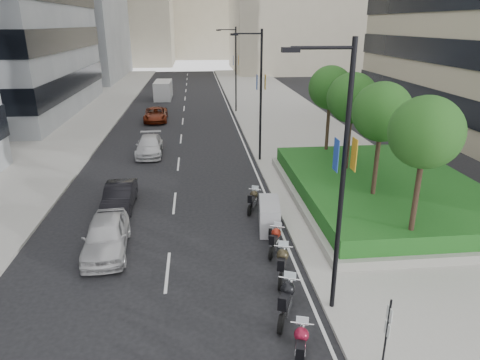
{
  "coord_description": "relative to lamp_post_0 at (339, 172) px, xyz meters",
  "views": [
    {
      "loc": [
        -0.14,
        -10.98,
        9.34
      ],
      "look_at": [
        1.92,
        8.86,
        2.0
      ],
      "focal_mm": 32.0,
      "sensor_mm": 36.0,
      "label": 1
    }
  ],
  "objects": [
    {
      "name": "car_c",
      "position": [
        -7.86,
        19.57,
        -4.39
      ],
      "size": [
        2.02,
        4.71,
        1.35
      ],
      "primitive_type": "imported",
      "rotation": [
        0.0,
        0.0,
        0.03
      ],
      "color": "silver",
      "rests_on": "ground"
    },
    {
      "name": "lane_edge",
      "position": [
        -0.44,
        29.0,
        -5.06
      ],
      "size": [
        0.12,
        100.0,
        0.01
      ],
      "primitive_type": "cube",
      "color": "silver",
      "rests_on": "ground"
    },
    {
      "name": "sidewalk_left",
      "position": [
        -16.14,
        29.0,
        -4.99
      ],
      "size": [
        8.0,
        100.0,
        0.15
      ],
      "primitive_type": "cube",
      "color": "#9E9B93",
      "rests_on": "ground"
    },
    {
      "name": "lamp_post_0",
      "position": [
        0.0,
        0.0,
        0.0
      ],
      "size": [
        2.34,
        0.45,
        9.0
      ],
      "color": "black",
      "rests_on": "ground"
    },
    {
      "name": "delivery_van",
      "position": [
        -8.43,
        44.86,
        -4.0
      ],
      "size": [
        2.15,
        5.45,
        2.28
      ],
      "rotation": [
        0.0,
        0.0,
        -0.02
      ],
      "color": "silver",
      "rests_on": "ground"
    },
    {
      "name": "motorcycle_5",
      "position": [
        -0.98,
        6.3,
        -4.37
      ],
      "size": [
        1.21,
        2.42,
        1.39
      ],
      "rotation": [
        0.0,
        0.0,
        1.45
      ],
      "color": "black",
      "rests_on": "ground"
    },
    {
      "name": "motorcycle_6",
      "position": [
        -1.45,
        8.66,
        -4.53
      ],
      "size": [
        0.91,
        1.91,
        1.0
      ],
      "rotation": [
        0.0,
        0.0,
        1.2
      ],
      "color": "black",
      "rests_on": "ground"
    },
    {
      "name": "lamp_post_1",
      "position": [
        0.0,
        17.0,
        0.0
      ],
      "size": [
        2.34,
        0.45,
        9.0
      ],
      "color": "black",
      "rests_on": "ground"
    },
    {
      "name": "motorcycle_1",
      "position": [
        -1.51,
        -2.3,
        -4.52
      ],
      "size": [
        0.82,
        2.0,
        1.02
      ],
      "rotation": [
        0.0,
        0.0,
        1.28
      ],
      "color": "black",
      "rests_on": "ground"
    },
    {
      "name": "tree_1",
      "position": [
        4.36,
        7.0,
        0.36
      ],
      "size": [
        2.8,
        2.8,
        6.3
      ],
      "color": "#332319",
      "rests_on": "planter"
    },
    {
      "name": "motorcycle_3",
      "position": [
        -1.18,
        2.15,
        -4.48
      ],
      "size": [
        0.86,
        2.16,
        1.1
      ],
      "rotation": [
        0.0,
        0.0,
        1.3
      ],
      "color": "black",
      "rests_on": "ground"
    },
    {
      "name": "motorcycle_4",
      "position": [
        -1.08,
        4.19,
        -4.54
      ],
      "size": [
        0.94,
        1.87,
        0.99
      ],
      "rotation": [
        0.0,
        0.0,
        1.17
      ],
      "color": "black",
      "rests_on": "ground"
    },
    {
      "name": "car_b",
      "position": [
        -8.48,
        9.56,
        -4.39
      ],
      "size": [
        1.45,
        4.12,
        1.36
      ],
      "primitive_type": "imported",
      "rotation": [
        0.0,
        0.0,
        0.0
      ],
      "color": "black",
      "rests_on": "ground"
    },
    {
      "name": "motorcycle_2",
      "position": [
        -1.5,
        -0.17,
        -4.45
      ],
      "size": [
        1.09,
        2.2,
        1.16
      ],
      "rotation": [
        0.0,
        0.0,
        1.18
      ],
      "color": "black",
      "rests_on": "ground"
    },
    {
      "name": "car_a",
      "position": [
        -8.31,
        4.91,
        -4.3
      ],
      "size": [
        2.12,
        4.6,
        1.53
      ],
      "primitive_type": "imported",
      "rotation": [
        0.0,
        0.0,
        0.07
      ],
      "color": "#B1B0B2",
      "rests_on": "ground"
    },
    {
      "name": "lamp_post_2",
      "position": [
        0.0,
        35.0,
        0.0
      ],
      "size": [
        2.34,
        0.45,
        9.0
      ],
      "color": "black",
      "rests_on": "ground"
    },
    {
      "name": "tree_2",
      "position": [
        4.36,
        11.0,
        0.36
      ],
      "size": [
        2.8,
        2.8,
        6.3
      ],
      "color": "#332319",
      "rests_on": "planter"
    },
    {
      "name": "hedge",
      "position": [
        5.86,
        9.0,
        -4.12
      ],
      "size": [
        9.4,
        13.4,
        0.8
      ],
      "primitive_type": "cube",
      "color": "#165019",
      "rests_on": "planter"
    },
    {
      "name": "tree_0",
      "position": [
        4.36,
        3.0,
        0.36
      ],
      "size": [
        2.8,
        2.8,
        6.3
      ],
      "color": "#332319",
      "rests_on": "planter"
    },
    {
      "name": "lane_centre",
      "position": [
        -5.64,
        29.0,
        -5.06
      ],
      "size": [
        0.12,
        100.0,
        0.01
      ],
      "primitive_type": "cube",
      "color": "silver",
      "rests_on": "ground"
    },
    {
      "name": "car_d",
      "position": [
        -8.33,
        31.42,
        -4.39
      ],
      "size": [
        2.4,
        4.95,
        1.36
      ],
      "primitive_type": "imported",
      "rotation": [
        0.0,
        0.0,
        0.03
      ],
      "color": "#661E0C",
      "rests_on": "ground"
    },
    {
      "name": "ground",
      "position": [
        -4.14,
        -1.0,
        -5.07
      ],
      "size": [
        160.0,
        160.0,
        0.0
      ],
      "primitive_type": "plane",
      "color": "black",
      "rests_on": "ground"
    },
    {
      "name": "sidewalk_right",
      "position": [
        4.86,
        29.0,
        -4.99
      ],
      "size": [
        10.0,
        100.0,
        0.15
      ],
      "primitive_type": "cube",
      "color": "#9E9B93",
      "rests_on": "ground"
    },
    {
      "name": "parking_sign",
      "position": [
        0.66,
        -3.0,
        -3.61
      ],
      "size": [
        0.06,
        0.32,
        2.5
      ],
      "color": "black",
      "rests_on": "ground"
    },
    {
      "name": "tree_3",
      "position": [
        4.36,
        15.0,
        0.36
      ],
      "size": [
        2.8,
        2.8,
        6.3
      ],
      "color": "#332319",
      "rests_on": "planter"
    },
    {
      "name": "planter",
      "position": [
        5.86,
        9.0,
        -4.72
      ],
      "size": [
        10.0,
        14.0,
        0.4
      ],
      "primitive_type": "cube",
      "color": "gray",
      "rests_on": "sidewalk_right"
    }
  ]
}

